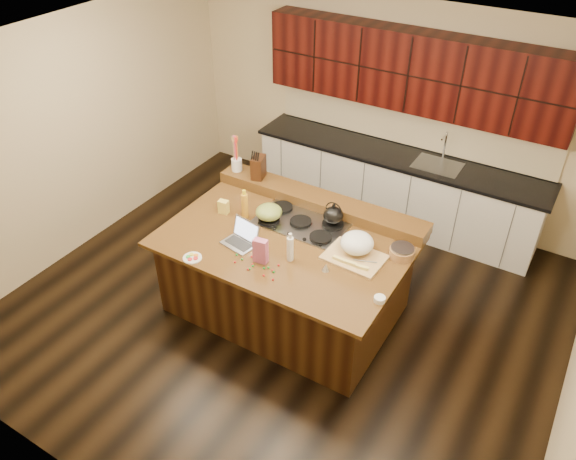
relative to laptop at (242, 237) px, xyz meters
The scene contains 36 objects.
room 0.56m from the laptop, 38.26° to the left, with size 5.52×5.02×2.72m.
island 0.67m from the laptop, 38.26° to the left, with size 2.40×1.60×0.92m.
back_ledge 1.02m from the laptop, 70.99° to the left, with size 2.40×0.30×0.12m, color #301D0A.
cooktop 0.65m from the laptop, 59.46° to the left, with size 0.92×0.52×0.05m.
back_counter 2.57m from the laptop, 75.75° to the left, with size 3.70×0.66×2.40m.
kettle 0.94m from the laptop, 47.60° to the left, with size 0.20×0.20×0.18m, color black.
green_bowl 0.44m from the laptop, 85.88° to the left, with size 0.27×0.27×0.15m, color olive.
laptop is the anchor object (origin of this frame).
oil_bottle 0.45m from the laptop, 121.18° to the left, with size 0.07×0.07×0.27m, color orange.
vinegar_bottle 0.54m from the laptop, ahead, with size 0.06×0.06×0.25m, color silver.
wooden_tray 1.10m from the laptop, 21.15° to the left, with size 0.57×0.45×0.22m.
ramekin_a 1.48m from the laptop, ahead, with size 0.10×0.10×0.04m, color white.
ramekin_b 1.10m from the laptop, 24.70° to the left, with size 0.10×0.10×0.04m, color white.
ramekin_c 1.56m from the laptop, 25.37° to the left, with size 0.10×0.10×0.04m, color white.
strainer_bowl 1.53m from the laptop, 22.80° to the left, with size 0.24×0.24×0.09m, color #996B3F.
kitchen_timer 0.89m from the laptop, ahead, with size 0.08×0.08×0.07m, color silver.
pink_bag 0.36m from the laptop, 25.95° to the right, with size 0.13×0.07×0.25m, color #B9577F.
candy_plate 0.52m from the laptop, 120.09° to the right, with size 0.18×0.18×0.01m, color white.
package_box 0.57m from the laptop, 144.94° to the left, with size 0.10×0.07×0.14m, color #EAD252.
utensil_crock 1.22m from the laptop, 127.56° to the left, with size 0.12×0.12×0.14m, color white.
knife_block 1.07m from the laptop, 114.76° to the left, with size 0.12×0.20×0.25m, color black.
gumdrop_0 0.51m from the laptop, 14.24° to the right, with size 0.02×0.02×0.02m, color red.
gumdrop_1 0.56m from the laptop, 24.44° to the right, with size 0.02×0.02×0.02m, color #198C26.
gumdrop_2 0.26m from the laptop, 35.57° to the right, with size 0.02×0.02×0.02m, color red.
gumdrop_3 0.48m from the laptop, 25.20° to the right, with size 0.02×0.02×0.02m, color #198C26.
gumdrop_4 0.54m from the laptop, 24.21° to the right, with size 0.02×0.02×0.02m, color red.
gumdrop_5 0.46m from the laptop, 29.97° to the right, with size 0.02×0.02×0.02m, color #198C26.
gumdrop_6 0.56m from the laptop, 34.92° to the right, with size 0.02×0.02×0.02m, color red.
gumdrop_7 0.43m from the laptop, 46.33° to the right, with size 0.02×0.02×0.02m, color #198C26.
gumdrop_8 0.37m from the laptop, 40.52° to the right, with size 0.02×0.02×0.02m, color red.
gumdrop_9 0.28m from the laptop, 56.01° to the right, with size 0.02×0.02×0.02m, color #198C26.
gumdrop_10 0.65m from the laptop, 30.16° to the right, with size 0.02×0.02×0.02m, color red.
gumdrop_11 0.22m from the laptop, 70.00° to the right, with size 0.02×0.02×0.02m, color #198C26.
gumdrop_12 0.33m from the laptop, 67.56° to the right, with size 0.02×0.02×0.02m, color red.
gumdrop_13 0.39m from the laptop, 41.08° to the right, with size 0.02×0.02×0.02m, color #198C26.
gumdrop_14 0.43m from the laptop, 48.36° to the right, with size 0.02×0.02×0.02m, color red.
Camera 1 is at (2.31, -3.77, 4.22)m, focal length 35.00 mm.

